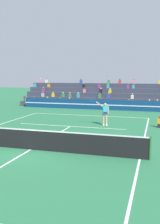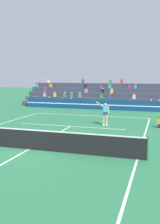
# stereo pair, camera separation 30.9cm
# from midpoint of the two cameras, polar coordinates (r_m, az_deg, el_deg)

# --- Properties ---
(ground_plane) EXTENTS (120.00, 120.00, 0.00)m
(ground_plane) POSITION_cam_midpoint_polar(r_m,az_deg,el_deg) (13.89, -10.42, -8.00)
(ground_plane) COLOR #2D7A4C
(court_lines) EXTENTS (11.10, 23.90, 0.01)m
(court_lines) POSITION_cam_midpoint_polar(r_m,az_deg,el_deg) (13.89, -10.42, -7.98)
(court_lines) COLOR white
(court_lines) RESTS_ON ground
(tennis_net) EXTENTS (12.00, 0.10, 1.10)m
(tennis_net) POSITION_cam_midpoint_polar(r_m,az_deg,el_deg) (13.75, -10.48, -5.82)
(tennis_net) COLOR #2D6B38
(tennis_net) RESTS_ON ground
(sponsor_banner_wall) EXTENTS (18.00, 0.26, 1.10)m
(sponsor_banner_wall) POSITION_cam_midpoint_polar(r_m,az_deg,el_deg) (29.10, 4.79, 1.60)
(sponsor_banner_wall) COLOR navy
(sponsor_banner_wall) RESTS_ON ground
(bleacher_stand) EXTENTS (20.56, 4.75, 3.38)m
(bleacher_stand) POSITION_cam_midpoint_polar(r_m,az_deg,el_deg) (32.76, 6.26, 3.12)
(bleacher_stand) COLOR #383D4C
(bleacher_stand) RESTS_ON ground
(ball_kid_courtside) EXTENTS (0.30, 0.36, 0.84)m
(ball_kid_courtside) POSITION_cam_midpoint_polar(r_m,az_deg,el_deg) (19.98, 17.41, -2.34)
(ball_kid_courtside) COLOR black
(ball_kid_courtside) RESTS_ON ground
(tennis_player) EXTENTS (1.34, 0.59, 2.19)m
(tennis_player) POSITION_cam_midpoint_polar(r_m,az_deg,el_deg) (19.91, 5.86, -0.16)
(tennis_player) COLOR tan
(tennis_player) RESTS_ON ground
(tennis_ball) EXTENTS (0.07, 0.07, 0.07)m
(tennis_ball) POSITION_cam_midpoint_polar(r_m,az_deg,el_deg) (16.54, -6.75, -5.20)
(tennis_ball) COLOR #C6DB33
(tennis_ball) RESTS_ON ground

